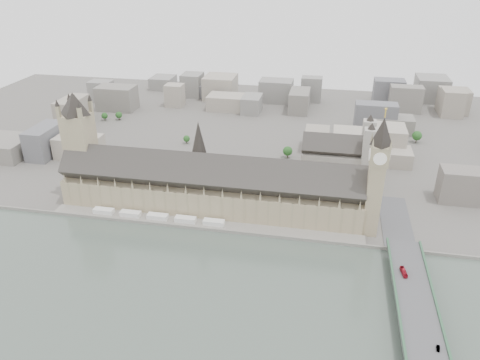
% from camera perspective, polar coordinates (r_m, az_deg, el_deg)
% --- Properties ---
extents(ground, '(900.00, 900.00, 0.00)m').
position_cam_1_polar(ground, '(406.79, -4.32, -5.00)').
color(ground, '#595651').
rests_on(ground, ground).
extents(embankment_wall, '(600.00, 1.50, 3.00)m').
position_cam_1_polar(embankment_wall, '(393.76, -4.90, -5.92)').
color(embankment_wall, slate).
rests_on(embankment_wall, ground).
extents(river_terrace, '(270.00, 15.00, 2.00)m').
position_cam_1_polar(river_terrace, '(400.13, -4.61, -5.42)').
color(river_terrace, slate).
rests_on(river_terrace, ground).
extents(terrace_tents, '(118.00, 7.00, 4.00)m').
position_cam_1_polar(terrace_tents, '(410.50, -10.01, -4.40)').
color(terrace_tents, white).
rests_on(terrace_tents, river_terrace).
extents(palace_of_westminster, '(265.00, 40.73, 55.44)m').
position_cam_1_polar(palace_of_westminster, '(412.24, -3.72, -0.90)').
color(palace_of_westminster, tan).
rests_on(palace_of_westminster, ground).
extents(elizabeth_tower, '(17.00, 17.00, 107.50)m').
position_cam_1_polar(elizabeth_tower, '(376.92, 16.40, 1.26)').
color(elizabeth_tower, tan).
rests_on(elizabeth_tower, ground).
extents(victoria_tower, '(30.00, 30.00, 100.00)m').
position_cam_1_polar(victoria_tower, '(449.14, -18.93, 4.57)').
color(victoria_tower, tan).
rests_on(victoria_tower, ground).
extents(central_tower, '(13.00, 13.00, 48.00)m').
position_cam_1_polar(central_tower, '(405.51, -5.02, 4.05)').
color(central_tower, tan).
rests_on(central_tower, ground).
extents(westminster_bridge, '(25.00, 325.00, 10.25)m').
position_cam_1_polar(westminster_bridge, '(327.81, 20.59, -14.64)').
color(westminster_bridge, '#474749').
rests_on(westminster_bridge, ground).
extents(bridge_parapets, '(25.00, 235.00, 1.15)m').
position_cam_1_polar(bridge_parapets, '(291.88, 21.97, -19.43)').
color(bridge_parapets, '#325B3E').
rests_on(bridge_parapets, westminster_bridge).
extents(westminster_abbey, '(68.00, 36.00, 64.00)m').
position_cam_1_polar(westminster_abbey, '(467.79, 11.93, 2.32)').
color(westminster_abbey, '#9C958C').
rests_on(westminster_abbey, ground).
extents(city_skyline_inland, '(720.00, 360.00, 38.00)m').
position_cam_1_polar(city_skyline_inland, '(617.63, 1.56, 8.23)').
color(city_skyline_inland, gray).
rests_on(city_skyline_inland, ground).
extents(park_trees, '(110.00, 30.00, 15.00)m').
position_cam_1_polar(park_trees, '(456.15, -3.62, -0.21)').
color(park_trees, '#1B4D1B').
rests_on(park_trees, ground).
extents(red_bus_north, '(4.30, 11.44, 3.11)m').
position_cam_1_polar(red_bus_north, '(346.31, 19.33, -10.53)').
color(red_bus_north, '#A71322').
rests_on(red_bus_north, westminster_bridge).
extents(car_silver, '(2.30, 4.97, 1.58)m').
position_cam_1_polar(car_silver, '(298.66, 23.01, -18.36)').
color(car_silver, gray).
rests_on(car_silver, westminster_bridge).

